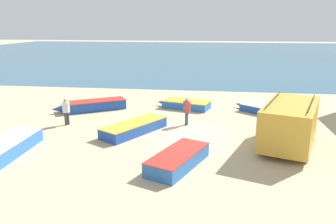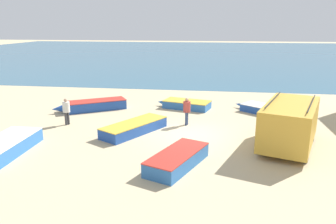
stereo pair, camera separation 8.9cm
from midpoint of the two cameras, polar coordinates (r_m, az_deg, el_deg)
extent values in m
plane|color=tan|center=(17.76, 3.91, -3.91)|extent=(200.00, 200.00, 0.00)
cube|color=#33607A|center=(69.01, 7.02, 10.19)|extent=(120.00, 80.00, 0.01)
cube|color=gold|center=(16.63, 20.30, -1.76)|extent=(3.61, 5.11, 1.88)
cube|color=black|center=(19.05, 21.13, -1.38)|extent=(1.91, 0.76, 0.85)
cube|color=#1E232D|center=(18.71, 21.41, 1.71)|extent=(1.82, 0.70, 0.60)
cylinder|color=black|center=(18.37, 17.72, -2.83)|extent=(0.44, 0.72, 0.69)
cylinder|color=black|center=(18.19, 23.64, -3.58)|extent=(0.44, 0.72, 0.69)
cylinder|color=black|center=(15.68, 15.83, -5.76)|extent=(0.44, 0.72, 0.69)
cylinder|color=black|center=(15.46, 22.79, -6.70)|extent=(0.44, 0.72, 0.69)
cylinder|color=black|center=(16.48, 17.73, 2.13)|extent=(1.33, 3.61, 0.05)
cylinder|color=black|center=(16.30, 23.57, 1.44)|extent=(1.33, 3.61, 0.05)
cube|color=#2D66AD|center=(13.81, 1.57, -8.30)|extent=(2.52, 3.63, 0.58)
cone|color=#2D66AD|center=(15.51, 5.22, -5.65)|extent=(0.79, 0.90, 0.55)
cube|color=#B22D23|center=(13.72, 1.58, -7.43)|extent=(1.22, 0.65, 0.05)
cube|color=#B22D23|center=(13.68, 1.58, -7.10)|extent=(2.54, 3.66, 0.04)
cube|color=#234CA3|center=(22.56, 17.49, 0.17)|extent=(4.08, 3.64, 0.47)
cone|color=#234CA3|center=(23.76, 12.34, 1.26)|extent=(0.97, 0.89, 0.44)
cube|color=silver|center=(22.52, 17.53, 0.59)|extent=(1.00, 1.21, 0.05)
cube|color=silver|center=(22.50, 17.54, 0.80)|extent=(4.12, 3.67, 0.04)
cube|color=#234CA3|center=(23.23, -12.64, 1.13)|extent=(4.14, 3.25, 0.63)
cone|color=#234CA3|center=(22.92, -18.68, 0.51)|extent=(1.07, 0.97, 0.59)
cube|color=#B22D23|center=(23.17, -12.67, 1.72)|extent=(0.81, 1.16, 0.05)
cube|color=#B22D23|center=(23.15, -12.69, 1.93)|extent=(4.19, 3.28, 0.04)
cube|color=#2D66AD|center=(16.79, -26.78, -5.57)|extent=(1.75, 4.06, 0.62)
cone|color=#2D66AD|center=(18.76, -22.75, -3.04)|extent=(0.61, 0.90, 0.59)
cube|color=silver|center=(16.72, -26.88, -4.79)|extent=(1.54, 0.23, 0.05)
cube|color=silver|center=(16.69, -26.91, -4.51)|extent=(1.76, 4.10, 0.04)
cube|color=#234CA3|center=(18.01, -6.03, -2.77)|extent=(3.19, 4.12, 0.55)
cone|color=#234CA3|center=(19.73, -1.10, -1.08)|extent=(0.89, 1.02, 0.52)
cube|color=gold|center=(17.94, -6.05, -2.13)|extent=(1.17, 0.80, 0.05)
cube|color=gold|center=(17.92, -6.06, -1.88)|extent=(3.22, 4.16, 0.04)
cube|color=#2D66AD|center=(23.14, 3.14, 1.28)|extent=(3.45, 2.29, 0.51)
cone|color=#2D66AD|center=(23.85, -1.21, 1.72)|extent=(0.80, 0.65, 0.48)
cube|color=gold|center=(23.10, 3.14, 1.73)|extent=(0.56, 1.39, 0.05)
cube|color=gold|center=(23.08, 3.15, 1.94)|extent=(3.48, 2.32, 0.04)
cylinder|color=navy|center=(19.36, 3.19, -1.05)|extent=(0.15, 0.15, 0.79)
cylinder|color=navy|center=(19.21, 3.06, -1.18)|extent=(0.15, 0.15, 0.79)
cylinder|color=#993833|center=(19.10, 3.15, 0.93)|extent=(0.43, 0.43, 0.63)
sphere|color=tan|center=(19.00, 3.17, 2.16)|extent=(0.21, 0.21, 0.21)
cylinder|color=#38383D|center=(20.14, -17.50, -1.13)|extent=(0.14, 0.14, 0.77)
cylinder|color=#38383D|center=(20.23, -17.14, -1.03)|extent=(0.14, 0.14, 0.77)
cylinder|color=silver|center=(20.01, -17.48, 0.81)|extent=(0.42, 0.42, 0.61)
sphere|color=tan|center=(19.92, -17.57, 1.95)|extent=(0.21, 0.21, 0.21)
camera|label=1|loc=(0.04, -90.14, -0.04)|focal=35.00mm
camera|label=2|loc=(0.04, 89.86, 0.04)|focal=35.00mm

